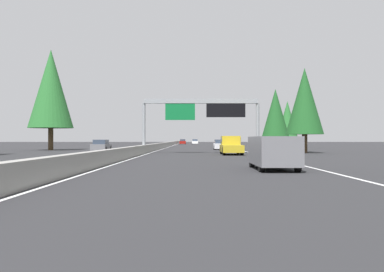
# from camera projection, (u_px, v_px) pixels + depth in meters

# --- Properties ---
(ground_plane) EXTENTS (320.00, 320.00, 0.00)m
(ground_plane) POSITION_uv_depth(u_px,v_px,m) (158.00, 150.00, 61.85)
(ground_plane) COLOR #262628
(median_barrier) EXTENTS (180.00, 0.56, 0.90)m
(median_barrier) POSITION_uv_depth(u_px,v_px,m) (165.00, 145.00, 81.85)
(median_barrier) COLOR gray
(median_barrier) RESTS_ON ground
(shoulder_stripe_right) EXTENTS (160.00, 0.16, 0.01)m
(shoulder_stripe_right) POSITION_uv_depth(u_px,v_px,m) (233.00, 148.00, 71.79)
(shoulder_stripe_right) COLOR silver
(shoulder_stripe_right) RESTS_ON ground
(shoulder_stripe_median) EXTENTS (160.00, 0.16, 0.01)m
(shoulder_stripe_median) POSITION_uv_depth(u_px,v_px,m) (165.00, 148.00, 71.85)
(shoulder_stripe_median) COLOR silver
(shoulder_stripe_median) RESTS_ON ground
(sign_gantry_overhead) EXTENTS (0.50, 12.68, 5.90)m
(sign_gantry_overhead) POSITION_uv_depth(u_px,v_px,m) (202.00, 110.00, 46.80)
(sign_gantry_overhead) COLOR gray
(sign_gantry_overhead) RESTS_ON ground
(minivan_far_left) EXTENTS (5.00, 1.95, 1.69)m
(minivan_far_left) POSITION_uv_depth(u_px,v_px,m) (273.00, 151.00, 22.13)
(minivan_far_left) COLOR slate
(minivan_far_left) RESTS_ON ground
(pickup_mid_right) EXTENTS (5.60, 2.00, 1.86)m
(pickup_mid_right) POSITION_uv_depth(u_px,v_px,m) (231.00, 145.00, 43.50)
(pickup_mid_right) COLOR #AD931E
(pickup_mid_right) RESTS_ON ground
(sedan_distant_a) EXTENTS (4.40, 1.80, 1.47)m
(sedan_distant_a) POSITION_uv_depth(u_px,v_px,m) (220.00, 145.00, 63.10)
(sedan_distant_a) COLOR silver
(sedan_distant_a) RESTS_ON ground
(sedan_distant_b) EXTENTS (4.40, 1.80, 1.47)m
(sedan_distant_b) POSITION_uv_depth(u_px,v_px,m) (183.00, 142.00, 126.85)
(sedan_distant_b) COLOR maroon
(sedan_distant_b) RESTS_ON ground
(sedan_mid_left) EXTENTS (4.40, 1.80, 1.47)m
(sedan_mid_left) POSITION_uv_depth(u_px,v_px,m) (195.00, 142.00, 128.55)
(sedan_mid_left) COLOR white
(sedan_mid_left) RESTS_ON ground
(oncoming_near) EXTENTS (4.40, 1.80, 1.47)m
(oncoming_near) POSITION_uv_depth(u_px,v_px,m) (101.00, 146.00, 54.03)
(oncoming_near) COLOR slate
(oncoming_near) RESTS_ON ground
(conifer_right_near) EXTENTS (4.16, 4.16, 9.46)m
(conifer_right_near) POSITION_uv_depth(u_px,v_px,m) (305.00, 101.00, 48.09)
(conifer_right_near) COLOR #4C3823
(conifer_right_near) RESTS_ON ground
(conifer_right_mid) EXTENTS (3.82, 3.82, 8.69)m
(conifer_right_mid) POSITION_uv_depth(u_px,v_px,m) (275.00, 113.00, 61.61)
(conifer_right_mid) COLOR #4C3823
(conifer_right_mid) RESTS_ON ground
(conifer_right_far) EXTENTS (3.65, 3.65, 8.30)m
(conifer_right_far) POSITION_uv_depth(u_px,v_px,m) (287.00, 119.00, 77.39)
(conifer_right_far) COLOR #4C3823
(conifer_right_far) RESTS_ON ground
(conifer_left_mid) EXTENTS (6.17, 6.17, 14.01)m
(conifer_left_mid) POSITION_uv_depth(u_px,v_px,m) (51.00, 89.00, 60.14)
(conifer_left_mid) COLOR #4C3823
(conifer_left_mid) RESTS_ON ground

